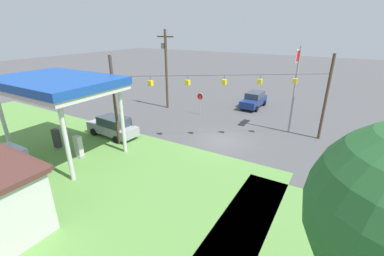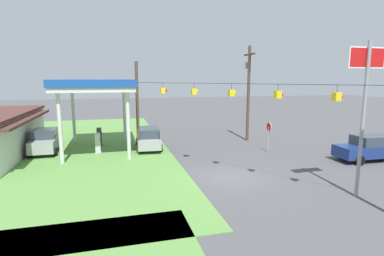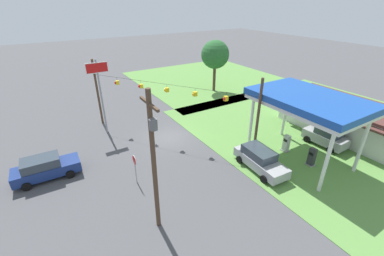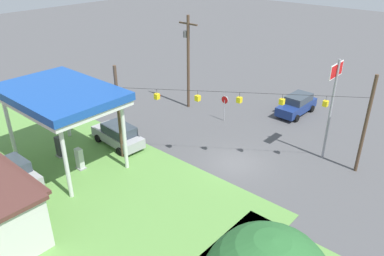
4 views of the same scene
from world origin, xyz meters
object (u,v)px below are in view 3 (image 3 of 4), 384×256
object	(u,v)px
gas_station_store	(348,119)
car_at_pumps_rear	(326,136)
car_at_pumps_front	(260,159)
utility_pole_main	(154,158)
gas_station_canopy	(309,102)
stop_sign_overhead	(99,83)
stop_sign_roadside	(135,163)
car_on_crossroad	(45,168)
tree_west_verge	(215,55)
fuel_pump_near	(286,144)
fuel_pump_far	(312,157)

from	to	relation	value
gas_station_store	car_at_pumps_rear	world-z (taller)	gas_station_store
car_at_pumps_front	utility_pole_main	world-z (taller)	utility_pole_main
gas_station_canopy	stop_sign_overhead	distance (m)	19.42
gas_station_store	car_at_pumps_front	distance (m)	12.43
gas_station_store	stop_sign_roadside	distance (m)	22.26
car_on_crossroad	tree_west_verge	world-z (taller)	tree_west_verge
car_at_pumps_front	gas_station_store	bearing A→B (deg)	92.70
tree_west_verge	utility_pole_main	bearing A→B (deg)	-43.25
fuel_pump_near	car_at_pumps_rear	distance (m)	4.38
car_at_pumps_front	car_on_crossroad	bearing A→B (deg)	-113.94
car_at_pumps_front	stop_sign_overhead	size ratio (longest dim) A/B	0.65
car_at_pumps_rear	fuel_pump_near	bearing A→B (deg)	71.91
fuel_pump_near	stop_sign_roadside	distance (m)	14.04
fuel_pump_near	car_on_crossroad	size ratio (longest dim) A/B	0.34
gas_station_store	fuel_pump_far	bearing A→B (deg)	-77.83
gas_station_canopy	car_at_pumps_rear	bearing A→B (deg)	91.14
gas_station_store	tree_west_verge	distance (m)	19.77
gas_station_canopy	fuel_pump_far	bearing A→B (deg)	-0.06
car_at_pumps_rear	tree_west_verge	world-z (taller)	tree_west_verge
car_on_crossroad	utility_pole_main	distance (m)	11.50
gas_station_store	car_on_crossroad	bearing A→B (deg)	-106.51
utility_pole_main	tree_west_verge	size ratio (longest dim) A/B	1.19
utility_pole_main	car_at_pumps_front	bearing A→B (deg)	96.35
car_at_pumps_rear	stop_sign_roadside	xyz separation A→B (m)	(-4.24, -17.88, 0.81)
fuel_pump_near	utility_pole_main	bearing A→B (deg)	-82.47
fuel_pump_far	gas_station_canopy	bearing A→B (deg)	179.94
gas_station_canopy	tree_west_verge	distance (m)	20.08
gas_station_store	utility_pole_main	size ratio (longest dim) A/B	1.49
car_at_pumps_rear	car_on_crossroad	world-z (taller)	car_at_pumps_rear
stop_sign_overhead	car_at_pumps_front	bearing A→B (deg)	34.26
fuel_pump_near	stop_sign_roadside	world-z (taller)	stop_sign_roadside
utility_pole_main	car_at_pumps_rear	bearing A→B (deg)	91.80
fuel_pump_far	stop_sign_overhead	xyz separation A→B (m)	(-15.46, -13.36, 4.69)
gas_station_store	fuel_pump_near	distance (m)	8.33
utility_pole_main	fuel_pump_near	bearing A→B (deg)	97.53
car_on_crossroad	car_at_pumps_rear	bearing A→B (deg)	-18.40
fuel_pump_far	gas_station_store	bearing A→B (deg)	102.17
car_at_pumps_front	tree_west_verge	distance (m)	21.41
car_at_pumps_front	utility_pole_main	bearing A→B (deg)	-80.05
gas_station_canopy	car_at_pumps_front	bearing A→B (deg)	-98.26
gas_station_canopy	stop_sign_overhead	bearing A→B (deg)	-136.52
car_on_crossroad	utility_pole_main	size ratio (longest dim) A/B	0.55
fuel_pump_near	stop_sign_overhead	bearing A→B (deg)	-133.61
car_on_crossroad	stop_sign_roadside	world-z (taller)	stop_sign_roadside
fuel_pump_near	fuel_pump_far	size ratio (longest dim) A/B	1.00
utility_pole_main	tree_west_verge	bearing A→B (deg)	136.75
gas_station_store	utility_pole_main	bearing A→B (deg)	-87.69
fuel_pump_far	stop_sign_roadside	world-z (taller)	stop_sign_roadside
gas_station_canopy	utility_pole_main	size ratio (longest dim) A/B	0.99
car_on_crossroad	stop_sign_overhead	bearing A→B (deg)	42.33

